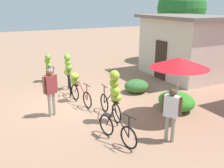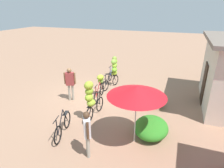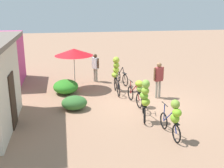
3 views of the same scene
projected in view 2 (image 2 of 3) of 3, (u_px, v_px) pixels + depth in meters
name	position (u px, v px, depth m)	size (l,w,h in m)	color
ground_plane	(90.00, 97.00, 10.16)	(60.00, 60.00, 0.00)	#9C745A
hedge_bush_front_left	(152.00, 100.00, 9.20)	(0.98, 1.09, 0.58)	#366C30
hedge_bush_front_right	(151.00, 128.00, 7.07)	(1.47, 1.25, 0.65)	#2F8624
market_umbrella	(137.00, 91.00, 6.13)	(1.95, 1.95, 2.14)	beige
bicycle_leftmost	(114.00, 65.00, 12.85)	(1.66, 0.34, 1.41)	black
bicycle_near_pile	(113.00, 71.00, 11.24)	(1.64, 0.51, 1.67)	black
bicycle_center_loaded	(100.00, 84.00, 9.96)	(1.70, 0.40, 1.18)	black
bicycle_by_shop	(91.00, 98.00, 7.79)	(1.69, 0.45, 1.78)	black
bicycle_rightmost	(63.00, 126.00, 7.09)	(1.60, 0.42, 0.99)	black
person_vendor	(87.00, 130.00, 5.85)	(0.50, 0.38, 1.61)	gray
person_bystander	(70.00, 81.00, 9.49)	(0.32, 0.55, 1.72)	gray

